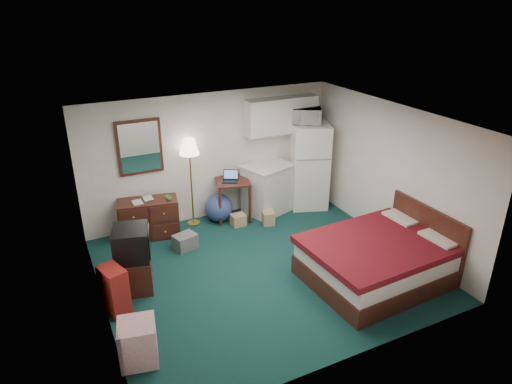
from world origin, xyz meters
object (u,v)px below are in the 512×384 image
kitchen_counter (268,189)px  fridge (309,166)px  floor_lamp (191,183)px  tv_stand (134,273)px  desk (233,199)px  dresser (149,218)px  suitcase (114,290)px  bed (377,261)px

kitchen_counter → fridge: 0.99m
floor_lamp → kitchen_counter: floor_lamp is taller
kitchen_counter → tv_stand: 3.44m
floor_lamp → fridge: 2.49m
floor_lamp → desk: size_ratio=2.11×
dresser → tv_stand: dresser is taller
kitchen_counter → fridge: bearing=-24.3°
suitcase → kitchen_counter: bearing=11.1°
desk → dresser: bearing=-165.6°
kitchen_counter → suitcase: bearing=-168.4°
tv_stand → suitcase: size_ratio=0.83×
floor_lamp → tv_stand: 2.31m
desk → suitcase: (-2.66, -1.96, -0.06)m
kitchen_counter → suitcase: size_ratio=1.40×
dresser → suitcase: size_ratio=1.53×
fridge → bed: fridge is taller
dresser → fridge: fridge is taller
tv_stand → bed: bearing=-9.9°
dresser → desk: desk is taller
kitchen_counter → fridge: (0.90, -0.10, 0.40)m
bed → floor_lamp: bearing=119.7°
dresser → kitchen_counter: kitchen_counter is taller
dresser → bed: size_ratio=0.51×
fridge → kitchen_counter: bearing=-166.6°
suitcase → tv_stand: bearing=31.7°
kitchen_counter → bed: 2.98m
desk → kitchen_counter: 0.78m
tv_stand → fridge: bearing=32.0°
desk → floor_lamp: bearing=-174.5°
floor_lamp → suitcase: floor_lamp is taller
bed → suitcase: suitcase is taller
floor_lamp → tv_stand: (-1.51, -1.65, -0.60)m
kitchen_counter → tv_stand: size_ratio=1.70×
dresser → fridge: (3.37, -0.11, 0.52)m
desk → tv_stand: bearing=-132.3°
dresser → suitcase: dresser is taller
desk → bed: size_ratio=0.39×
floor_lamp → bed: size_ratio=0.82×
tv_stand → suitcase: 0.57m
desk → fridge: (1.68, -0.12, 0.48)m
floor_lamp → kitchen_counter: bearing=-5.1°
dresser → desk: size_ratio=1.31×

